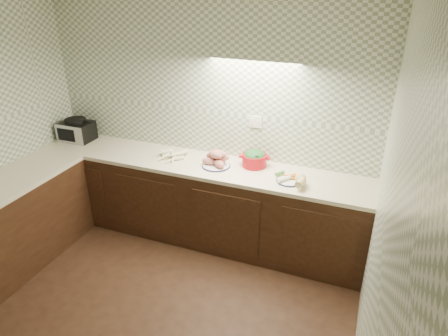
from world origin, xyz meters
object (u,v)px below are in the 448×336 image
(veg_plate, at_px, (294,179))
(toaster_oven, at_px, (77,130))
(parsnip_pile, at_px, (173,155))
(dutch_oven, at_px, (254,158))
(sweet_potato_plate, at_px, (217,160))
(onion_bowl, at_px, (217,156))

(veg_plate, bearing_deg, toaster_oven, 176.84)
(parsnip_pile, height_order, dutch_oven, dutch_oven)
(parsnip_pile, bearing_deg, veg_plate, -4.06)
(dutch_oven, height_order, veg_plate, dutch_oven)
(toaster_oven, distance_m, sweet_potato_plate, 1.80)
(onion_bowl, distance_m, dutch_oven, 0.41)
(toaster_oven, relative_size, veg_plate, 1.06)
(toaster_oven, bearing_deg, veg_plate, -4.06)
(onion_bowl, bearing_deg, toaster_oven, -178.18)
(onion_bowl, bearing_deg, veg_plate, -13.09)
(sweet_potato_plate, bearing_deg, veg_plate, -5.59)
(sweet_potato_plate, relative_size, onion_bowl, 1.73)
(parsnip_pile, distance_m, dutch_oven, 0.88)
(onion_bowl, bearing_deg, dutch_oven, 2.70)
(parsnip_pile, bearing_deg, toaster_oven, 177.77)
(toaster_oven, relative_size, dutch_oven, 1.16)
(veg_plate, bearing_deg, onion_bowl, 166.91)
(sweet_potato_plate, bearing_deg, onion_bowl, 110.66)
(toaster_oven, xyz_separation_m, sweet_potato_plate, (1.80, -0.06, -0.05))
(parsnip_pile, bearing_deg, dutch_oven, 8.20)
(parsnip_pile, height_order, veg_plate, veg_plate)
(dutch_oven, xyz_separation_m, veg_plate, (0.46, -0.22, -0.05))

